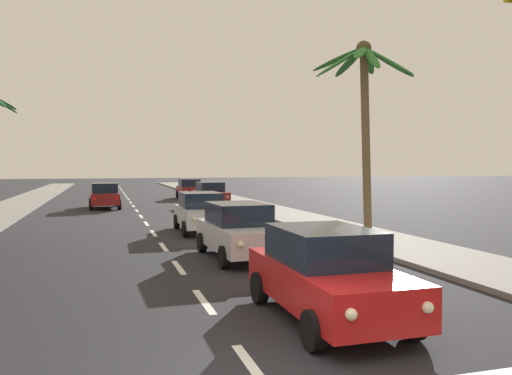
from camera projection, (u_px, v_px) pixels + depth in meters
sidewalk_right at (290, 216)px, 27.90m from camera, size 3.20×110.00×0.14m
lane_markings at (153, 221)px, 25.80m from camera, size 4.28×87.48×0.01m
sedan_lead_at_stop_bar at (326, 273)px, 9.40m from camera, size 1.95×4.45×1.68m
sedan_third_in_queue at (239, 230)px, 15.63m from camera, size 2.05×4.49×1.68m
sedan_fifth_in_queue at (201, 212)px, 21.85m from camera, size 2.00×4.47×1.68m
sedan_oncoming_far at (104, 195)px, 33.71m from camera, size 2.06×4.50×1.68m
sedan_parked_nearest_kerb at (210, 194)px, 35.42m from camera, size 2.02×4.48×1.68m
sedan_parked_mid_kerb at (189, 189)px, 43.58m from camera, size 2.00×4.47×1.68m
palm_right_second at (364, 90)px, 19.99m from camera, size 4.27×4.40×7.71m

